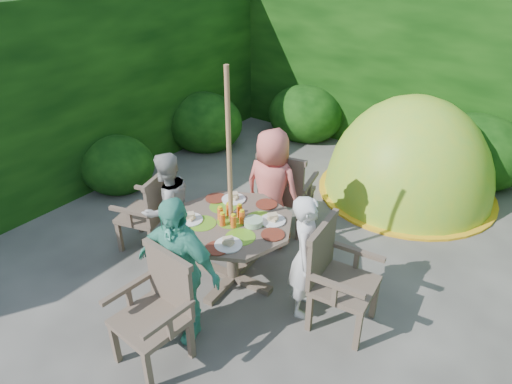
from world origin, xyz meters
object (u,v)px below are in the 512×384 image
Objects in this scene: patio_table at (232,231)px; parasol_pole at (230,186)px; garden_chair_front at (157,308)px; child_left at (168,208)px; garden_chair_right at (336,276)px; child_right at (306,256)px; garden_chair_left at (149,211)px; child_front at (178,269)px; dome_tent at (405,192)px; garden_chair_back at (285,191)px; child_back at (272,189)px.

parasol_pole reaches higher than patio_table.
parasol_pole is 2.35× the size of garden_chair_front.
patio_table is 1.09× the size of child_left.
parasol_pole reaches higher than child_left.
child_right is at bearing 89.29° from garden_chair_right.
garden_chair_left is (-1.10, -0.09, -0.63)m from parasol_pole.
child_front is 0.51× the size of dome_tent.
patio_table is 1.39× the size of garden_chair_right.
garden_chair_left is (-1.10, -0.09, -0.13)m from patio_table.
child_right is (0.79, 0.07, 0.01)m from patio_table.
garden_chair_front is (1.22, -1.00, 0.03)m from garden_chair_left.
child_right is at bearing 101.64° from child_left.
parasol_pole is at bearing 86.68° from child_front.
garden_chair_back is at bearing 99.88° from garden_chair_front.
child_left is (-0.80, -0.08, -0.49)m from parasol_pole.
child_back is (0.02, -0.29, 0.16)m from garden_chair_back.
garden_chair_front is 3.99m from dome_tent.
garden_chair_front is 0.77× the size of child_left.
garden_chair_right is (1.09, 0.10, -0.59)m from parasol_pole.
child_front reaches higher than garden_chair_left.
child_front is at bearing -84.91° from patio_table.
child_back is 1.60m from child_front.
patio_table is at bearing 91.07° from child_back.
garden_chair_back is 1.05× the size of garden_chair_front.
child_right reaches higher than garden_chair_back.
garden_chair_left is at bearing 36.53° from garden_chair_back.
child_right reaches higher than garden_chair_front.
parasol_pole is at bearing 77.88° from garden_chair_left.
dome_tent is (0.77, 2.81, -0.60)m from patio_table.
child_left reaches higher than garden_chair_back.
garden_chair_back is (-0.10, 1.09, -0.08)m from patio_table.
garden_chair_left is 1.39m from child_front.
patio_table is 1.12m from garden_chair_left.
child_left is 1.13m from child_front.
child_left is at bearing -132.28° from dome_tent.
parasol_pole reaches higher than child_right.
patio_table is 0.50× the size of dome_tent.
child_front reaches higher than child_left.
dome_tent reaches higher than garden_chair_back.
garden_chair_left is at bearing -81.26° from child_left.
patio_table is 0.98× the size of child_back.
child_left is 0.45× the size of dome_tent.
garden_chair_front is at bearing -90.60° from child_front.
garden_chair_right is 0.79× the size of child_left.
child_right is at bearing 118.28° from garden_chair_back.
garden_chair_front is (-0.97, -1.19, -0.01)m from garden_chair_right.
parasol_pole is 1.25m from garden_chair_front.
garden_chair_right is at bearing -104.76° from child_right.
parasol_pole is 1.24m from garden_chair_back.
garden_chair_front is at bearing 134.89° from garden_chair_right.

